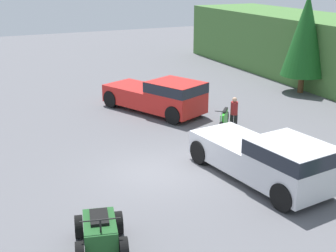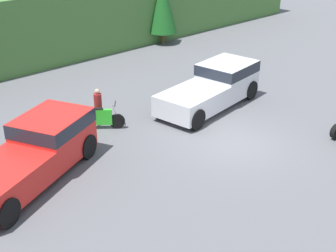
% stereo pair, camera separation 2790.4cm
% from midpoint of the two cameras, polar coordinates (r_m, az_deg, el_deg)
% --- Properties ---
extents(ground_plane, '(80.00, 80.00, 0.00)m').
position_cam_midpoint_polar(ground_plane, '(11.38, 48.10, -32.50)').
color(ground_plane, '#5B5B60').
extents(tree_left, '(2.58, 2.58, 5.87)m').
position_cam_midpoint_polar(tree_left, '(22.62, 43.62, 2.29)').
color(tree_left, brown).
rests_on(tree_left, ground_plane).
extents(pickup_truck_red, '(5.99, 4.22, 1.81)m').
position_cam_midpoint_polar(pickup_truck_red, '(15.21, 28.75, -10.68)').
color(pickup_truck_red, red).
rests_on(pickup_truck_red, ground_plane).
extents(pickup_truck_second, '(5.81, 2.85, 1.81)m').
position_cam_midpoint_polar(pickup_truck_second, '(13.39, 64.74, -24.25)').
color(pickup_truck_second, silver).
rests_on(pickup_truck_second, ground_plane).
extents(dirt_bike, '(1.78, 1.55, 1.14)m').
position_cam_midpoint_polar(dirt_bike, '(15.36, 43.39, -15.67)').
color(dirt_bike, black).
rests_on(dirt_bike, ground_plane).
extents(quad_atv, '(2.25, 1.75, 1.19)m').
position_cam_midpoint_polar(quad_atv, '(9.40, 74.57, -50.51)').
color(quad_atv, black).
rests_on(quad_atv, ground_plane).
extents(rider_person, '(0.47, 0.47, 1.61)m').
position_cam_midpoint_polar(rider_person, '(15.39, 45.25, -14.31)').
color(rider_person, black).
rests_on(rider_person, ground_plane).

